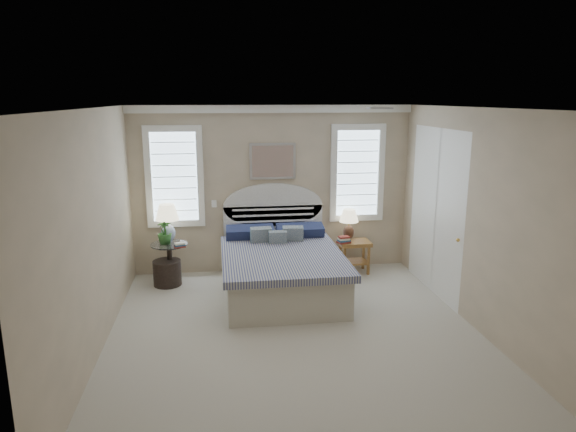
# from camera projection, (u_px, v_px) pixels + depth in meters

# --- Properties ---
(floor) EXTENTS (4.50, 5.00, 0.01)m
(floor) POSITION_uv_depth(u_px,v_px,m) (296.00, 335.00, 6.23)
(floor) COLOR #BAB39F
(floor) RESTS_ON ground
(ceiling) EXTENTS (4.50, 5.00, 0.01)m
(ceiling) POSITION_uv_depth(u_px,v_px,m) (297.00, 108.00, 5.62)
(ceiling) COLOR white
(ceiling) RESTS_ON wall_back
(wall_back) EXTENTS (4.50, 0.02, 2.70)m
(wall_back) POSITION_uv_depth(u_px,v_px,m) (273.00, 190.00, 8.33)
(wall_back) COLOR beige
(wall_back) RESTS_ON floor
(wall_left) EXTENTS (0.02, 5.00, 2.70)m
(wall_left) POSITION_uv_depth(u_px,v_px,m) (94.00, 234.00, 5.62)
(wall_left) COLOR beige
(wall_left) RESTS_ON floor
(wall_right) EXTENTS (0.02, 5.00, 2.70)m
(wall_right) POSITION_uv_depth(u_px,v_px,m) (479.00, 221.00, 6.22)
(wall_right) COLOR beige
(wall_right) RESTS_ON floor
(crown_molding) EXTENTS (4.50, 0.08, 0.12)m
(crown_molding) POSITION_uv_depth(u_px,v_px,m) (272.00, 109.00, 8.01)
(crown_molding) COLOR white
(crown_molding) RESTS_ON wall_back
(hvac_vent) EXTENTS (0.30, 0.20, 0.02)m
(hvac_vent) POSITION_uv_depth(u_px,v_px,m) (380.00, 108.00, 6.56)
(hvac_vent) COLOR #B2B2B2
(hvac_vent) RESTS_ON ceiling
(switch_plate) EXTENTS (0.08, 0.01, 0.12)m
(switch_plate) POSITION_uv_depth(u_px,v_px,m) (214.00, 204.00, 8.24)
(switch_plate) COLOR white
(switch_plate) RESTS_ON wall_back
(window_left) EXTENTS (0.90, 0.06, 1.60)m
(window_left) POSITION_uv_depth(u_px,v_px,m) (175.00, 177.00, 8.05)
(window_left) COLOR #ADC8DB
(window_left) RESTS_ON wall_back
(window_right) EXTENTS (0.90, 0.06, 1.60)m
(window_right) POSITION_uv_depth(u_px,v_px,m) (357.00, 173.00, 8.45)
(window_right) COLOR #ADC8DB
(window_right) RESTS_ON wall_back
(painting) EXTENTS (0.74, 0.04, 0.58)m
(painting) POSITION_uv_depth(u_px,v_px,m) (273.00, 161.00, 8.19)
(painting) COLOR silver
(painting) RESTS_ON wall_back
(closet_door) EXTENTS (0.02, 1.80, 2.40)m
(closet_door) POSITION_uv_depth(u_px,v_px,m) (436.00, 212.00, 7.41)
(closet_door) COLOR white
(closet_door) RESTS_ON floor
(bed) EXTENTS (1.72, 2.28, 1.47)m
(bed) POSITION_uv_depth(u_px,v_px,m) (281.00, 267.00, 7.55)
(bed) COLOR beige
(bed) RESTS_ON floor
(side_table_left) EXTENTS (0.56, 0.56, 0.63)m
(side_table_left) POSITION_uv_depth(u_px,v_px,m) (170.00, 259.00, 7.90)
(side_table_left) COLOR black
(side_table_left) RESTS_ON floor
(nightstand_right) EXTENTS (0.50, 0.40, 0.53)m
(nightstand_right) POSITION_uv_depth(u_px,v_px,m) (354.00, 250.00, 8.39)
(nightstand_right) COLOR #9A6632
(nightstand_right) RESTS_ON floor
(floor_pot) EXTENTS (0.44, 0.44, 0.39)m
(floor_pot) POSITION_uv_depth(u_px,v_px,m) (167.00, 273.00, 7.85)
(floor_pot) COLOR black
(floor_pot) RESTS_ON floor
(lamp_left) EXTENTS (0.45, 0.45, 0.59)m
(lamp_left) POSITION_uv_depth(u_px,v_px,m) (167.00, 219.00, 7.91)
(lamp_left) COLOR silver
(lamp_left) RESTS_ON side_table_left
(lamp_right) EXTENTS (0.40, 0.40, 0.51)m
(lamp_right) POSITION_uv_depth(u_px,v_px,m) (349.00, 221.00, 8.42)
(lamp_right) COLOR black
(lamp_right) RESTS_ON nightstand_right
(potted_plant) EXTENTS (0.28, 0.28, 0.39)m
(potted_plant) POSITION_uv_depth(u_px,v_px,m) (165.00, 232.00, 7.80)
(potted_plant) COLOR #427930
(potted_plant) RESTS_ON side_table_left
(books_left) EXTENTS (0.18, 0.15, 0.07)m
(books_left) POSITION_uv_depth(u_px,v_px,m) (180.00, 245.00, 7.66)
(books_left) COLOR maroon
(books_left) RESTS_ON side_table_left
(books_right) EXTENTS (0.23, 0.19, 0.11)m
(books_right) POSITION_uv_depth(u_px,v_px,m) (344.00, 240.00, 8.24)
(books_right) COLOR maroon
(books_right) RESTS_ON nightstand_right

